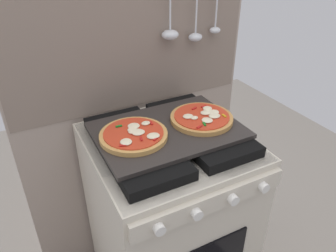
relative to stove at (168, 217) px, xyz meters
name	(u,v)px	position (x,y,z in m)	size (l,w,h in m)	color
kitchen_backsplash	(136,119)	(0.00, 0.34, 0.34)	(1.10, 0.09, 1.55)	gray
stove	(168,217)	(0.00, 0.00, 0.00)	(0.60, 0.64, 0.90)	beige
baking_tray	(168,130)	(0.00, 0.00, 0.46)	(0.54, 0.38, 0.02)	#2D2826
pizza_left	(134,135)	(-0.14, 0.00, 0.48)	(0.25, 0.25, 0.03)	tan
pizza_right	(202,118)	(0.15, -0.01, 0.48)	(0.25, 0.25, 0.03)	#C18947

